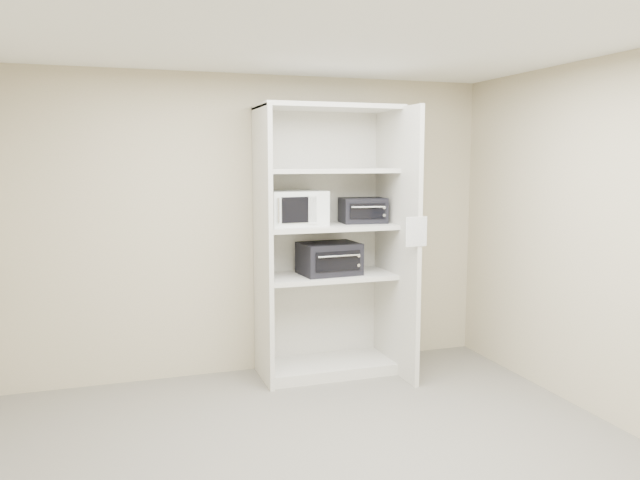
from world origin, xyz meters
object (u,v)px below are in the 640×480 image
object	(u,v)px
shelving_unit	(332,251)
toaster_oven_upper	(363,210)
microwave	(294,208)
toaster_oven_lower	(329,258)

from	to	relation	value
shelving_unit	toaster_oven_upper	size ratio (longest dim) A/B	6.06
shelving_unit	microwave	xyz separation A→B (m)	(-0.35, 0.03, 0.39)
shelving_unit	microwave	size ratio (longest dim) A/B	4.75
microwave	toaster_oven_lower	bearing A→B (deg)	-11.72
shelving_unit	toaster_oven_upper	distance (m)	0.47
shelving_unit	microwave	bearing A→B (deg)	175.23
shelving_unit	toaster_oven_upper	world-z (taller)	shelving_unit
microwave	toaster_oven_upper	distance (m)	0.66
toaster_oven_upper	toaster_oven_lower	world-z (taller)	toaster_oven_upper
shelving_unit	microwave	world-z (taller)	shelving_unit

